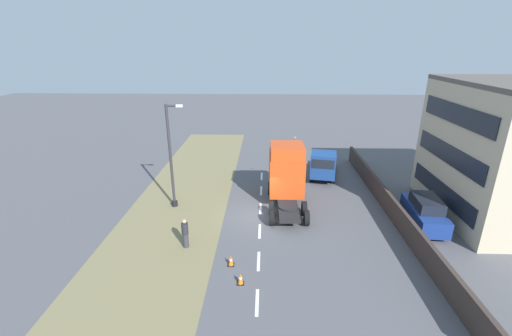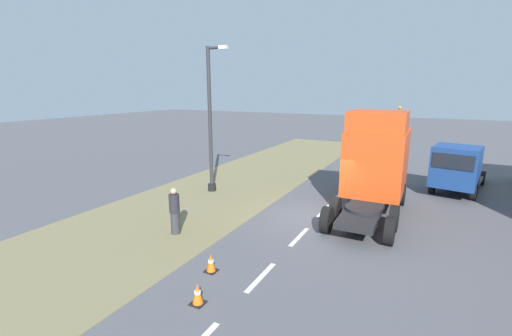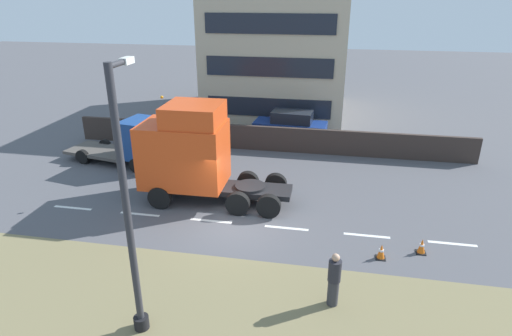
% 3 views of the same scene
% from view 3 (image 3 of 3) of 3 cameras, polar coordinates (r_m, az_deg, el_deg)
% --- Properties ---
extents(ground_plane, '(120.00, 120.00, 0.00)m').
position_cam_3_polar(ground_plane, '(18.03, -3.25, -7.31)').
color(ground_plane, '#515156').
rests_on(ground_plane, ground).
extents(grass_verge, '(7.00, 44.00, 0.01)m').
position_cam_3_polar(grass_verge, '(13.37, -9.68, -19.87)').
color(grass_verge, olive).
rests_on(grass_verge, ground).
extents(lane_markings, '(0.16, 17.80, 0.00)m').
position_cam_3_polar(lane_markings, '(17.89, -1.05, -7.52)').
color(lane_markings, white).
rests_on(lane_markings, ground).
extents(boundary_wall, '(0.25, 24.00, 1.49)m').
position_cam_3_polar(boundary_wall, '(25.81, 1.42, 3.96)').
color(boundary_wall, '#382D28').
rests_on(boundary_wall, ground).
extents(building_block, '(11.49, 9.76, 10.26)m').
position_cam_3_polar(building_block, '(33.90, 3.29, 15.07)').
color(building_block, '#C1B293').
rests_on(building_block, ground).
extents(lorry_cab, '(2.67, 6.79, 4.65)m').
position_cam_3_polar(lorry_cab, '(19.32, -8.78, 1.98)').
color(lorry_cab, black).
rests_on(lorry_cab, ground).
extents(flatbed_truck, '(3.14, 6.27, 2.63)m').
position_cam_3_polar(flatbed_truck, '(24.20, -15.55, 3.45)').
color(flatbed_truck, navy).
rests_on(flatbed_truck, ground).
extents(parked_car, '(2.12, 4.65, 2.04)m').
position_cam_3_polar(parked_car, '(27.21, 4.62, 5.43)').
color(parked_car, navy).
rests_on(parked_car, ground).
extents(lamp_post, '(1.33, 0.43, 7.51)m').
position_cam_3_polar(lamp_post, '(11.60, -16.48, -7.26)').
color(lamp_post, black).
rests_on(lamp_post, ground).
extents(pedestrian, '(0.39, 0.39, 1.83)m').
position_cam_3_polar(pedestrian, '(13.52, 10.35, -14.49)').
color(pedestrian, '#333338').
rests_on(pedestrian, ground).
extents(traffic_cone_lead, '(0.36, 0.36, 0.58)m').
position_cam_3_polar(traffic_cone_lead, '(16.31, 16.36, -10.64)').
color(traffic_cone_lead, black).
rests_on(traffic_cone_lead, ground).
extents(traffic_cone_trailing, '(0.36, 0.36, 0.58)m').
position_cam_3_polar(traffic_cone_trailing, '(17.09, 21.23, -9.70)').
color(traffic_cone_trailing, black).
rests_on(traffic_cone_trailing, ground).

